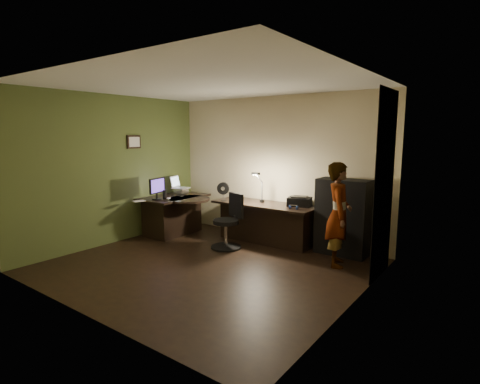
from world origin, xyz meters
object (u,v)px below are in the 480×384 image
Objects in this scene: desk_right at (264,223)px; office_chair at (226,221)px; cabinet at (343,217)px; monitor at (157,192)px; person at (339,214)px; desk_left at (174,215)px.

desk_right is 2.04× the size of office_chair.
cabinet is 3.40m from monitor.
cabinet reaches higher than office_chair.
office_chair is at bearing 1.46° from monitor.
desk_right is 4.43× the size of monitor.
person reaches higher than monitor.
person is at bearing -12.79° from desk_right.
desk_left is 1.43m from office_chair.
desk_left reaches higher than desk_right.
monitor is at bearing -85.38° from desk_left.
person is at bearing 28.82° from office_chair.
desk_right is 2.09m from monitor.
desk_right is at bearing 15.45° from desk_left.
office_chair is at bearing -6.78° from desk_left.
monitor is (0.05, -0.48, 0.54)m from desk_left.
monitor is at bearing 78.36° from person.
desk_left is 0.73m from monitor.
office_chair is 1.97m from person.
desk_right is 1.56× the size of cabinet.
desk_right is at bearing -170.97° from cabinet.
desk_left is 0.68× the size of desk_right.
office_chair is at bearing 76.33° from person.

